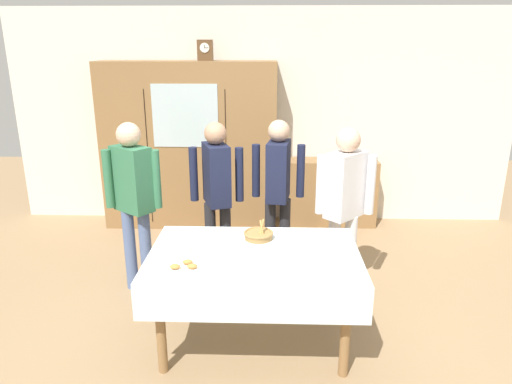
# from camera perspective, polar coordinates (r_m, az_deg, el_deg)

# --- Properties ---
(ground_plane) EXTENTS (12.00, 12.00, 0.00)m
(ground_plane) POSITION_cam_1_polar(r_m,az_deg,el_deg) (4.10, -0.09, -16.07)
(ground_plane) COLOR #997A56
(ground_plane) RESTS_ON ground
(back_wall) EXTENTS (6.40, 0.10, 2.70)m
(back_wall) POSITION_cam_1_polar(r_m,az_deg,el_deg) (6.13, 0.73, 8.98)
(back_wall) COLOR silver
(back_wall) RESTS_ON ground
(dining_table) EXTENTS (1.58, 1.03, 0.78)m
(dining_table) POSITION_cam_1_polar(r_m,az_deg,el_deg) (3.56, -0.22, -9.20)
(dining_table) COLOR olive
(dining_table) RESTS_ON ground
(wall_cabinet) EXTENTS (2.17, 0.46, 2.07)m
(wall_cabinet) POSITION_cam_1_polar(r_m,az_deg,el_deg) (5.98, -8.04, 5.54)
(wall_cabinet) COLOR olive
(wall_cabinet) RESTS_ON ground
(mantel_clock) EXTENTS (0.18, 0.11, 0.24)m
(mantel_clock) POSITION_cam_1_polar(r_m,az_deg,el_deg) (5.81, -6.18, 16.75)
(mantel_clock) COLOR brown
(mantel_clock) RESTS_ON wall_cabinet
(bookshelf_low) EXTENTS (1.14, 0.35, 0.86)m
(bookshelf_low) POSITION_cam_1_polar(r_m,az_deg,el_deg) (6.15, 9.11, -0.04)
(bookshelf_low) COLOR olive
(bookshelf_low) RESTS_ON ground
(book_stack) EXTENTS (0.15, 0.20, 0.07)m
(book_stack) POSITION_cam_1_polar(r_m,az_deg,el_deg) (6.03, 9.32, 4.14)
(book_stack) COLOR #2D5184
(book_stack) RESTS_ON bookshelf_low
(tea_cup_near_right) EXTENTS (0.13, 0.13, 0.06)m
(tea_cup_near_right) POSITION_cam_1_polar(r_m,az_deg,el_deg) (3.72, 6.17, -5.72)
(tea_cup_near_right) COLOR white
(tea_cup_near_right) RESTS_ON dining_table
(tea_cup_center) EXTENTS (0.13, 0.13, 0.06)m
(tea_cup_center) POSITION_cam_1_polar(r_m,az_deg,el_deg) (3.71, 8.90, -5.96)
(tea_cup_center) COLOR white
(tea_cup_center) RESTS_ON dining_table
(tea_cup_mid_right) EXTENTS (0.13, 0.13, 0.06)m
(tea_cup_mid_right) POSITION_cam_1_polar(r_m,az_deg,el_deg) (3.59, -8.50, -6.75)
(tea_cup_mid_right) COLOR white
(tea_cup_mid_right) RESTS_ON dining_table
(tea_cup_front_edge) EXTENTS (0.13, 0.13, 0.06)m
(tea_cup_front_edge) POSITION_cam_1_polar(r_m,az_deg,el_deg) (3.55, 5.65, -6.91)
(tea_cup_front_edge) COLOR white
(tea_cup_front_edge) RESTS_ON dining_table
(bread_basket) EXTENTS (0.24, 0.24, 0.16)m
(bread_basket) POSITION_cam_1_polar(r_m,az_deg,el_deg) (3.77, 0.31, -5.20)
(bread_basket) COLOR #9E7542
(bread_basket) RESTS_ON dining_table
(pastry_plate) EXTENTS (0.28, 0.28, 0.05)m
(pastry_plate) POSITION_cam_1_polar(r_m,az_deg,el_deg) (3.33, -8.70, -9.07)
(pastry_plate) COLOR white
(pastry_plate) RESTS_ON dining_table
(spoon_back_edge) EXTENTS (0.12, 0.02, 0.01)m
(spoon_back_edge) POSITION_cam_1_polar(r_m,az_deg,el_deg) (3.35, -3.08, -8.88)
(spoon_back_edge) COLOR silver
(spoon_back_edge) RESTS_ON dining_table
(spoon_mid_right) EXTENTS (0.12, 0.02, 0.01)m
(spoon_mid_right) POSITION_cam_1_polar(r_m,az_deg,el_deg) (3.58, 0.52, -7.02)
(spoon_mid_right) COLOR silver
(spoon_mid_right) RESTS_ON dining_table
(spoon_far_right) EXTENTS (0.12, 0.02, 0.01)m
(spoon_far_right) POSITION_cam_1_polar(r_m,az_deg,el_deg) (3.73, -2.84, -6.00)
(spoon_far_right) COLOR silver
(spoon_far_right) RESTS_ON dining_table
(person_by_cabinet) EXTENTS (0.52, 0.39, 1.58)m
(person_by_cabinet) POSITION_cam_1_polar(r_m,az_deg,el_deg) (4.66, 2.70, 1.17)
(person_by_cabinet) COLOR #232328
(person_by_cabinet) RESTS_ON ground
(person_near_right_end) EXTENTS (0.52, 0.41, 1.58)m
(person_near_right_end) POSITION_cam_1_polar(r_m,az_deg,el_deg) (4.55, -4.79, 0.71)
(person_near_right_end) COLOR #232328
(person_near_right_end) RESTS_ON ground
(person_behind_table_right) EXTENTS (0.52, 0.37, 1.61)m
(person_behind_table_right) POSITION_cam_1_polar(r_m,az_deg,el_deg) (4.43, -14.69, 0.07)
(person_behind_table_right) COLOR slate
(person_behind_table_right) RESTS_ON ground
(person_beside_shelf) EXTENTS (0.52, 0.40, 1.59)m
(person_beside_shelf) POSITION_cam_1_polar(r_m,az_deg,el_deg) (4.25, 10.73, -0.67)
(person_beside_shelf) COLOR silver
(person_beside_shelf) RESTS_ON ground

